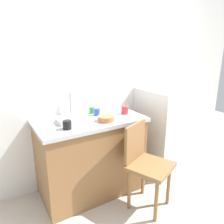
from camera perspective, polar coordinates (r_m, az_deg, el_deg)
name	(u,v)px	position (r m, az deg, el deg)	size (l,w,h in m)	color
ground_plane	(147,214)	(2.43, 9.39, -25.04)	(8.00, 8.00, 0.00)	#BCB2A3
back_wall	(99,81)	(2.68, -3.42, 8.19)	(4.80, 0.10, 2.44)	silver
cabinet_base	(91,157)	(2.50, -5.62, -11.86)	(1.12, 0.60, 0.84)	olive
countertop	(90,121)	(2.32, -5.92, -2.26)	(1.16, 0.64, 0.04)	#B7B7BC
faucet	(71,104)	(2.46, -10.86, 2.10)	(0.02, 0.02, 0.25)	#B7B7BC
refrigerator	(165,129)	(3.03, 13.80, -4.33)	(0.61, 0.64, 1.10)	silver
chair	(145,162)	(2.26, 8.75, -12.97)	(0.52, 0.52, 0.89)	olive
dish_tray	(71,120)	(2.24, -10.85, -1.98)	(0.28, 0.20, 0.05)	white
terracotta_bowl	(106,118)	(2.23, -1.63, -1.73)	(0.17, 0.17, 0.05)	#C67042
cup_blue	(97,112)	(2.42, -4.00, 0.02)	(0.07, 0.07, 0.08)	blue
cup_green	(92,110)	(2.50, -5.34, 0.52)	(0.06, 0.06, 0.08)	green
cup_red	(125,110)	(2.47, 3.41, 0.53)	(0.08, 0.08, 0.09)	red
cup_black	(67,125)	(2.05, -11.81, -3.33)	(0.08, 0.08, 0.08)	black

